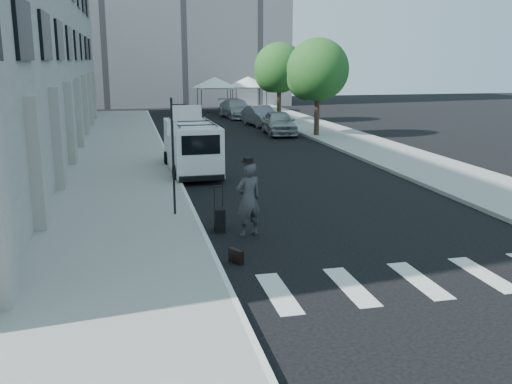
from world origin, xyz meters
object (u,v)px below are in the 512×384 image
cargo_van (191,147)px  parked_car_b (261,116)px  suitcase (220,219)px  briefcase (236,256)px  parked_car_a (279,123)px  parked_car_c (237,109)px  businessman (248,199)px

cargo_van → parked_car_b: size_ratio=1.29×
suitcase → cargo_van: size_ratio=0.22×
briefcase → parked_car_a: size_ratio=0.10×
briefcase → cargo_van: (0.25, 11.42, 0.94)m
parked_car_a → parked_car_c: bearing=98.0°
businessman → suitcase: size_ratio=1.62×
parked_car_a → parked_car_b: parked_car_a is taller
suitcase → cargo_van: cargo_van is taller
parked_car_a → suitcase: bearing=-104.9°
cargo_van → parked_car_c: size_ratio=1.09×
parked_car_b → suitcase: bearing=-112.9°
briefcase → parked_car_b: 28.64m
suitcase → parked_car_c: parked_car_c is taller
parked_car_a → briefcase: bearing=-102.9°
suitcase → parked_car_c: (6.48, 31.17, 0.42)m
businessman → parked_car_c: (5.77, 31.76, -0.27)m
parked_car_a → parked_car_b: bearing=95.0°
businessman → parked_car_a: (6.42, 20.67, -0.26)m
suitcase → parked_car_b: 26.05m
parked_car_a → parked_car_b: size_ratio=1.03×
businessman → cargo_van: cargo_van is taller
briefcase → suitcase: size_ratio=0.35×
parked_car_c → parked_car_b: bearing=-90.1°
suitcase → parked_car_c: 31.84m
businessman → parked_car_b: size_ratio=0.47×
briefcase → parked_car_c: 34.46m
suitcase → parked_car_c: size_ratio=0.24×
briefcase → cargo_van: size_ratio=0.08×
businessman → parked_car_c: size_ratio=0.39×
suitcase → parked_car_a: bearing=73.2°
suitcase → parked_car_b: size_ratio=0.29×
briefcase → cargo_van: 11.46m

